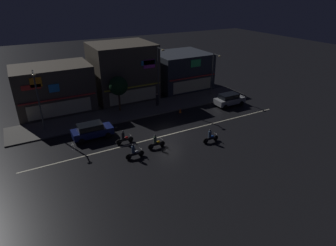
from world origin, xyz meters
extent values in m
plane|color=black|center=(0.00, 0.00, 0.00)|extent=(140.00, 140.00, 0.00)
cube|color=beige|center=(0.00, 0.00, 0.01)|extent=(30.78, 0.16, 0.01)
cube|color=#5B5954|center=(0.00, 7.90, 0.07)|extent=(32.40, 4.84, 0.14)
cube|color=#4C443A|center=(-9.72, 13.51, 2.99)|extent=(9.48, 6.27, 5.97)
cube|color=red|center=(-9.72, 10.25, 2.60)|extent=(9.00, 0.24, 0.12)
cube|color=orange|center=(-11.84, 10.31, 4.97)|extent=(1.29, 0.08, 1.13)
cube|color=red|center=(-12.43, 10.31, 4.48)|extent=(2.14, 0.08, 0.57)
cube|color=#268CF2|center=(-10.01, 10.31, 3.99)|extent=(1.21, 0.08, 0.97)
cube|color=beige|center=(-9.72, 10.31, 1.30)|extent=(7.58, 0.06, 1.80)
cube|color=#2D333D|center=(9.72, 14.07, 2.80)|extent=(8.43, 7.40, 5.60)
cube|color=red|center=(9.72, 10.25, 2.60)|extent=(8.01, 0.24, 0.12)
cube|color=#33E572|center=(10.16, 10.31, 4.68)|extent=(1.76, 0.08, 1.11)
cube|color=beige|center=(9.72, 10.31, 1.30)|extent=(6.74, 0.06, 1.80)
cube|color=#4C443A|center=(0.00, 14.09, 3.92)|extent=(8.54, 7.43, 7.84)
cube|color=yellow|center=(0.00, 10.25, 2.60)|extent=(8.11, 0.24, 0.12)
cube|color=#D83FD8|center=(2.54, 10.31, 5.45)|extent=(1.70, 0.08, 1.15)
cube|color=#268CF2|center=(2.40, 10.31, 5.66)|extent=(2.06, 0.08, 0.64)
cube|color=beige|center=(0.00, 10.31, 1.30)|extent=(6.83, 0.06, 1.80)
cylinder|color=#47494C|center=(-12.05, 7.79, 3.59)|extent=(0.16, 0.16, 6.90)
cube|color=#47494C|center=(-12.05, 7.09, 6.94)|extent=(0.10, 1.40, 0.10)
ellipsoid|color=#F9E099|center=(-12.05, 6.39, 6.86)|extent=(0.44, 0.32, 0.20)
cylinder|color=#47494C|center=(2.94, 8.40, 4.07)|extent=(0.16, 0.16, 7.86)
cube|color=#47494C|center=(2.94, 7.70, 7.90)|extent=(0.10, 1.40, 0.10)
ellipsoid|color=#F9E099|center=(2.94, 7.00, 7.82)|extent=(0.44, 0.32, 0.20)
cylinder|color=#47494C|center=(11.81, 8.29, 3.25)|extent=(0.16, 0.16, 6.22)
cube|color=#47494C|center=(11.81, 7.59, 6.26)|extent=(0.10, 1.40, 0.10)
ellipsoid|color=#F9E099|center=(11.81, 6.89, 6.18)|extent=(0.44, 0.32, 0.20)
cylinder|color=#232328|center=(2.60, 8.20, 0.89)|extent=(0.36, 0.36, 1.51)
sphere|color=tan|center=(2.60, 8.20, 1.76)|extent=(0.22, 0.22, 0.22)
cylinder|color=#473323|center=(-2.54, 8.88, 1.35)|extent=(0.24, 0.24, 2.43)
sphere|color=black|center=(-2.54, 8.88, 3.54)|extent=(2.42, 2.42, 2.42)
cube|color=#9EA0A5|center=(11.63, 3.79, 0.69)|extent=(4.30, 1.78, 0.76)
cube|color=black|center=(11.41, 3.79, 1.37)|extent=(2.58, 1.57, 0.60)
cube|color=#F9F2CC|center=(13.74, 4.40, 0.79)|extent=(0.08, 0.20, 0.12)
cube|color=#F9F2CC|center=(13.74, 3.19, 0.79)|extent=(0.08, 0.20, 0.12)
cylinder|color=black|center=(13.05, 4.68, 0.31)|extent=(0.62, 0.20, 0.62)
cylinder|color=black|center=(13.05, 2.90, 0.31)|extent=(0.62, 0.20, 0.62)
cylinder|color=black|center=(10.21, 4.68, 0.31)|extent=(0.62, 0.20, 0.62)
cylinder|color=black|center=(10.21, 2.90, 0.31)|extent=(0.62, 0.20, 0.62)
cube|color=navy|center=(-7.63, 3.40, 0.69)|extent=(4.30, 1.78, 0.76)
cube|color=black|center=(-7.85, 3.40, 1.37)|extent=(2.58, 1.57, 0.60)
cube|color=#F9F2CC|center=(-5.52, 4.01, 0.79)|extent=(0.08, 0.20, 0.12)
cube|color=#F9F2CC|center=(-5.52, 2.80, 0.79)|extent=(0.08, 0.20, 0.12)
cylinder|color=black|center=(-6.21, 4.29, 0.31)|extent=(0.62, 0.20, 0.62)
cylinder|color=black|center=(-6.21, 2.51, 0.31)|extent=(0.62, 0.20, 0.62)
cylinder|color=black|center=(-9.05, 4.29, 0.31)|extent=(0.62, 0.20, 0.62)
cylinder|color=black|center=(-9.05, 2.51, 0.31)|extent=(0.62, 0.20, 0.62)
cylinder|color=black|center=(-1.91, -1.91, 0.30)|extent=(0.60, 0.08, 0.60)
cylinder|color=black|center=(-3.21, -1.91, 0.30)|extent=(0.60, 0.10, 0.60)
cube|color=black|center=(-2.56, -1.91, 0.40)|extent=(1.30, 0.14, 0.20)
ellipsoid|color=gold|center=(-2.36, -1.91, 0.62)|extent=(0.44, 0.26, 0.24)
cube|color=black|center=(-2.76, -1.91, 0.55)|extent=(0.56, 0.22, 0.10)
cylinder|color=slate|center=(-1.96, -1.91, 0.85)|extent=(0.03, 0.60, 0.03)
sphere|color=white|center=(-1.87, -1.91, 0.75)|extent=(0.14, 0.14, 0.14)
cylinder|color=#4C664C|center=(-2.71, -1.91, 0.95)|extent=(0.32, 0.32, 0.70)
sphere|color=#333338|center=(-2.71, -1.91, 1.41)|extent=(0.22, 0.22, 0.22)
cylinder|color=black|center=(-4.56, -2.62, 0.30)|extent=(0.60, 0.08, 0.60)
cylinder|color=black|center=(-5.86, -2.62, 0.30)|extent=(0.60, 0.10, 0.60)
cube|color=black|center=(-5.21, -2.62, 0.40)|extent=(1.30, 0.14, 0.20)
ellipsoid|color=#B2B7BC|center=(-5.01, -2.62, 0.62)|extent=(0.44, 0.26, 0.24)
cube|color=black|center=(-5.41, -2.62, 0.55)|extent=(0.56, 0.22, 0.10)
cylinder|color=slate|center=(-4.61, -2.62, 0.85)|extent=(0.03, 0.60, 0.03)
sphere|color=white|center=(-4.52, -2.62, 0.75)|extent=(0.14, 0.14, 0.14)
cylinder|color=#334766|center=(-5.36, -2.62, 0.95)|extent=(0.32, 0.32, 0.70)
sphere|color=#333338|center=(-5.36, -2.62, 1.41)|extent=(0.22, 0.22, 0.22)
cylinder|color=black|center=(3.66, -3.56, 0.30)|extent=(0.60, 0.08, 0.60)
cylinder|color=black|center=(2.36, -3.56, 0.30)|extent=(0.60, 0.10, 0.60)
cube|color=black|center=(3.01, -3.56, 0.40)|extent=(1.30, 0.14, 0.20)
ellipsoid|color=#1E4CB2|center=(3.21, -3.56, 0.62)|extent=(0.44, 0.26, 0.24)
cube|color=black|center=(2.81, -3.56, 0.55)|extent=(0.56, 0.22, 0.10)
cylinder|color=slate|center=(3.61, -3.56, 0.85)|extent=(0.03, 0.60, 0.03)
sphere|color=white|center=(3.70, -3.56, 0.75)|extent=(0.14, 0.14, 0.14)
cylinder|color=#334766|center=(2.86, -3.56, 0.95)|extent=(0.32, 0.32, 0.70)
sphere|color=#333338|center=(2.86, -3.56, 1.41)|extent=(0.22, 0.22, 0.22)
cylinder|color=black|center=(-4.40, 0.52, 0.30)|extent=(0.60, 0.08, 0.60)
cylinder|color=black|center=(-5.70, 0.52, 0.30)|extent=(0.60, 0.10, 0.60)
cube|color=black|center=(-5.05, 0.52, 0.40)|extent=(1.30, 0.14, 0.20)
ellipsoid|color=red|center=(-4.85, 0.52, 0.62)|extent=(0.44, 0.26, 0.24)
cube|color=black|center=(-5.25, 0.52, 0.55)|extent=(0.56, 0.22, 0.10)
cylinder|color=slate|center=(-4.45, 0.52, 0.85)|extent=(0.03, 0.60, 0.03)
sphere|color=white|center=(-4.36, 0.52, 0.75)|extent=(0.14, 0.14, 0.14)
cylinder|color=#232328|center=(-5.20, 0.52, 0.95)|extent=(0.32, 0.32, 0.70)
sphere|color=#333338|center=(-5.20, 0.52, 1.41)|extent=(0.22, 0.22, 0.22)
cone|color=orange|center=(4.26, 4.79, 0.28)|extent=(0.36, 0.36, 0.55)
camera|label=1|loc=(-13.56, -24.51, 14.67)|focal=30.37mm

